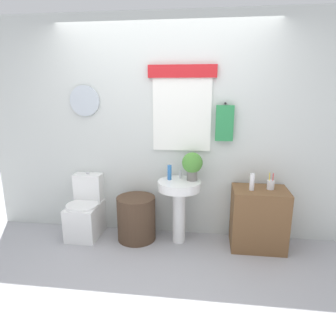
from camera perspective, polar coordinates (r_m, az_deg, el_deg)
The scene contains 11 objects.
ground_plane at distance 3.04m, azimuth -3.71°, elevation -20.95°, with size 8.00×8.00×0.00m, color #A3A3A8.
back_wall at distance 3.63m, azimuth -0.49°, elevation 7.37°, with size 4.40×0.18×2.60m.
toilet at distance 3.90m, azimuth -15.23°, elevation -8.10°, with size 0.38×0.51×0.77m.
laundry_hamper at distance 3.69m, azimuth -6.00°, elevation -9.43°, with size 0.46×0.46×0.53m, color #4C3828.
pedestal_sink at distance 3.50m, azimuth 2.13°, elevation -5.52°, with size 0.49×0.49×0.75m.
faucet at distance 3.54m, azimuth 2.35°, elevation -1.17°, with size 0.03×0.03×0.10m, color silver.
wooden_cabinet at distance 3.62m, azimuth 16.70°, elevation -9.11°, with size 0.60×0.44×0.70m, color brown.
soap_bottle at distance 3.47m, azimuth 0.28°, elevation -0.84°, with size 0.05×0.05×0.17m, color #2D6BB7.
potted_plant at distance 3.43m, azimuth 4.61°, elevation 0.74°, with size 0.24×0.24×0.33m.
lotion_bottle at distance 3.41m, azimuth 15.60°, elevation -2.55°, with size 0.05×0.05×0.19m, color white.
toothbrush_cup at distance 3.52m, azimuth 18.82°, elevation -2.99°, with size 0.08×0.08×0.19m.
Camera 1 is at (0.50, -2.42, 1.77)m, focal length 32.25 mm.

